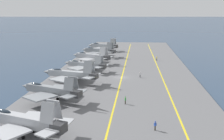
# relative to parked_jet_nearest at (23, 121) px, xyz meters

# --- Properties ---
(ground_plane) EXTENTS (2000.00, 2000.00, 0.00)m
(ground_plane) POSITION_rel_parked_jet_nearest_xyz_m (41.75, -13.23, -2.87)
(ground_plane) COLOR navy
(carrier_deck) EXTENTS (194.16, 44.01, 0.40)m
(carrier_deck) POSITION_rel_parked_jet_nearest_xyz_m (41.75, -13.23, -2.67)
(carrier_deck) COLOR slate
(carrier_deck) RESTS_ON ground
(deck_stripe_foul_line) EXTENTS (174.72, 3.50, 0.01)m
(deck_stripe_foul_line) POSITION_rel_parked_jet_nearest_xyz_m (41.75, -25.33, -2.47)
(deck_stripe_foul_line) COLOR yellow
(deck_stripe_foul_line) RESTS_ON carrier_deck
(deck_stripe_centerline) EXTENTS (174.74, 0.36, 0.01)m
(deck_stripe_centerline) POSITION_rel_parked_jet_nearest_xyz_m (41.75, -13.23, -2.47)
(deck_stripe_centerline) COLOR yellow
(deck_stripe_centerline) RESTS_ON carrier_deck
(parked_jet_nearest) EXTENTS (11.91, 16.29, 6.49)m
(parked_jet_nearest) POSITION_rel_parked_jet_nearest_xyz_m (0.00, 0.00, 0.00)
(parked_jet_nearest) COLOR #A8AAAF
(parked_jet_nearest) RESTS_ON carrier_deck
(parked_jet_second) EXTENTS (13.39, 16.16, 6.07)m
(parked_jet_second) POSITION_rel_parked_jet_nearest_xyz_m (17.44, 0.97, 0.03)
(parked_jet_second) COLOR gray
(parked_jet_second) RESTS_ON carrier_deck
(parked_jet_third) EXTENTS (13.84, 17.00, 6.65)m
(parked_jet_third) POSITION_rel_parked_jet_nearest_xyz_m (33.33, 0.42, 0.11)
(parked_jet_third) COLOR #9EA3A8
(parked_jet_third) RESTS_ON carrier_deck
(parked_jet_fourth) EXTENTS (13.91, 16.00, 5.58)m
(parked_jet_fourth) POSITION_rel_parked_jet_nearest_xyz_m (49.33, -0.60, -0.29)
(parked_jet_fourth) COLOR #93999E
(parked_jet_fourth) RESTS_ON carrier_deck
(parked_jet_fifth) EXTENTS (12.52, 16.59, 6.51)m
(parked_jet_fifth) POSITION_rel_parked_jet_nearest_xyz_m (64.30, -0.08, 0.10)
(parked_jet_fifth) COLOR #A8AAAF
(parked_jet_fifth) RESTS_ON carrier_deck
(parked_jet_sixth) EXTENTS (13.05, 16.37, 6.55)m
(parked_jet_sixth) POSITION_rel_parked_jet_nearest_xyz_m (79.87, -0.83, 0.19)
(parked_jet_sixth) COLOR gray
(parked_jet_sixth) RESTS_ON carrier_deck
(parked_jet_seventh) EXTENTS (12.78, 15.98, 6.37)m
(parked_jet_seventh) POSITION_rel_parked_jet_nearest_xyz_m (98.25, -0.41, 0.05)
(parked_jet_seventh) COLOR #93999E
(parked_jet_seventh) RESTS_ON carrier_deck
(crew_yellow_vest) EXTENTS (0.43, 0.34, 1.79)m
(crew_yellow_vest) POSITION_rel_parked_jet_nearest_xyz_m (71.70, -25.46, -1.49)
(crew_yellow_vest) COLOR #232328
(crew_yellow_vest) RESTS_ON carrier_deck
(crew_blue_vest) EXTENTS (0.45, 0.45, 1.67)m
(crew_blue_vest) POSITION_rel_parked_jet_nearest_xyz_m (3.82, -21.10, -1.56)
(crew_blue_vest) COLOR #383328
(crew_blue_vest) RESTS_ON carrier_deck
(crew_white_vest) EXTENTS (0.30, 0.40, 1.71)m
(crew_white_vest) POSITION_rel_parked_jet_nearest_xyz_m (42.08, -18.71, -1.53)
(crew_white_vest) COLOR #232328
(crew_white_vest) RESTS_ON carrier_deck
(crew_green_vest) EXTENTS (0.43, 0.34, 1.72)m
(crew_green_vest) POSITION_rel_parked_jet_nearest_xyz_m (16.92, -15.48, -1.53)
(crew_green_vest) COLOR #383328
(crew_green_vest) RESTS_ON carrier_deck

